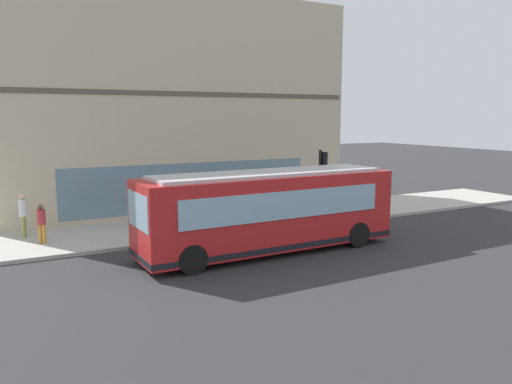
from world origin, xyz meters
TOP-DOWN VIEW (x-y plane):
  - ground at (0.00, 0.00)m, footprint 120.00×120.00m
  - sidewalk_curb at (4.97, 0.00)m, footprint 4.75×40.00m
  - building_corner at (11.44, 0.00)m, footprint 8.24×18.44m
  - city_bus_nearside at (-0.12, -0.21)m, footprint 2.83×10.11m
  - traffic_light_near_corner at (3.00, -4.87)m, footprint 0.32×0.49m
  - fire_hydrant at (4.37, -0.88)m, footprint 0.35×0.35m
  - pedestrian_near_hydrant at (4.38, -2.75)m, footprint 0.32×0.32m
  - pedestrian_near_building_entrance at (4.66, 7.34)m, footprint 0.32×0.32m
  - pedestrian_by_light_pole at (6.10, 7.91)m, footprint 0.32×0.32m
  - pedestrian_walking_along_curb at (5.50, -3.75)m, footprint 0.32×0.32m

SIDE VIEW (x-z plane):
  - ground at x=0.00m, z-range 0.00..0.00m
  - sidewalk_curb at x=4.97m, z-range 0.00..0.15m
  - fire_hydrant at x=4.37m, z-range 0.14..0.88m
  - pedestrian_near_building_entrance at x=4.66m, z-range 0.26..1.81m
  - pedestrian_near_hydrant at x=4.38m, z-range 0.27..1.95m
  - pedestrian_walking_along_curb at x=5.50m, z-range 0.28..1.98m
  - pedestrian_by_light_pole at x=6.10m, z-range 0.30..2.12m
  - city_bus_nearside at x=-0.12m, z-range 0.02..3.09m
  - traffic_light_near_corner at x=3.00m, z-range 0.82..4.23m
  - building_corner at x=11.44m, z-range -0.01..11.27m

